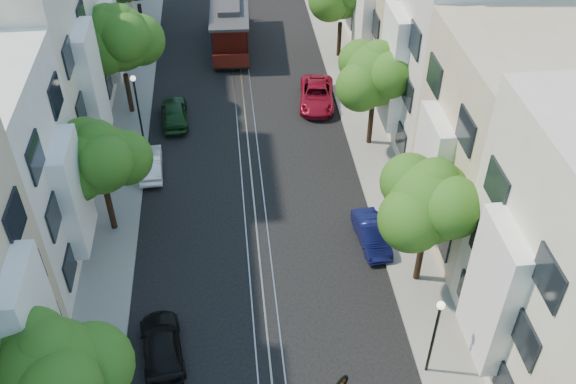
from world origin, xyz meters
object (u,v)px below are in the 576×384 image
object	(u,v)px
tree_w_b	(100,160)
lamp_west	(136,98)
parked_car_e_far	(317,95)
parked_car_w_mid	(150,164)
tree_e_b	(431,203)
parked_car_e_mid	(372,234)
parked_car_w_far	(174,113)
lamp_east	(436,327)
tree_e_c	(376,76)
parked_car_w_near	(162,345)
tree_w_a	(54,376)
tree_w_c	(120,40)
cable_car	(230,20)

from	to	relation	value
tree_w_b	lamp_west	distance (m)	8.22
tree_w_b	lamp_west	size ratio (longest dim) A/B	1.51
tree_w_b	parked_car_e_far	bearing A→B (deg)	42.35
tree_w_b	parked_car_w_mid	bearing A→B (deg)	71.56
tree_e_b	parked_car_e_mid	distance (m)	5.22
tree_e_b	parked_car_w_far	bearing A→B (deg)	128.58
lamp_east	tree_e_c	bearing A→B (deg)	86.56
tree_w_b	parked_car_e_far	size ratio (longest dim) A/B	1.34
tree_w_b	parked_car_e_mid	xyz separation A→B (m)	(12.74, -2.32, -3.83)
parked_car_w_near	lamp_west	bearing A→B (deg)	-91.11
tree_e_c	parked_car_w_far	xyz separation A→B (m)	(-11.66, 3.62, -3.92)
tree_w_a	tree_w_b	bearing A→B (deg)	90.00
parked_car_w_mid	parked_car_w_far	world-z (taller)	parked_car_w_far
tree_w_a	parked_car_w_near	distance (m)	6.38
tree_w_b	parked_car_w_mid	size ratio (longest dim) A/B	1.77
tree_w_a	parked_car_w_far	distance (m)	22.16
tree_w_c	parked_car_e_far	bearing A→B (deg)	-0.97
lamp_east	lamp_west	world-z (taller)	same
lamp_east	cable_car	bearing A→B (deg)	102.91
tree_e_c	tree_w_a	bearing A→B (deg)	-128.66
tree_e_b	lamp_east	bearing A→B (deg)	-100.93
tree_w_a	parked_car_w_far	bearing A→B (deg)	82.78
parked_car_w_mid	parked_car_w_far	xyz separation A→B (m)	(1.20, 5.00, 0.09)
tree_e_c	lamp_east	distance (m)	16.10
tree_w_b	parked_car_w_mid	distance (m)	6.18
tree_e_c	cable_car	size ratio (longest dim) A/B	0.74
parked_car_e_mid	parked_car_e_far	world-z (taller)	parked_car_e_far
lamp_west	parked_car_e_mid	bearing A→B (deg)	-41.00
tree_w_c	lamp_west	distance (m)	3.81
tree_w_a	tree_w_c	distance (m)	23.00
tree_w_a	parked_car_e_mid	bearing A→B (deg)	37.23
cable_car	parked_car_w_far	bearing A→B (deg)	-108.91
tree_w_b	tree_w_a	bearing A→B (deg)	-90.00
tree_e_c	tree_w_c	world-z (taller)	tree_w_c
tree_w_a	lamp_east	xyz separation A→B (m)	(13.44, 2.02, -1.89)
lamp_west	parked_car_e_mid	size ratio (longest dim) A/B	1.20
tree_w_a	parked_car_e_mid	xyz separation A→B (m)	(12.74, 9.68, -4.16)
parked_car_w_far	tree_w_a	bearing A→B (deg)	79.29
tree_e_b	lamp_west	xyz separation A→B (m)	(-13.56, 13.02, -1.89)
parked_car_e_far	parked_car_w_mid	bearing A→B (deg)	-141.25
tree_w_c	tree_w_b	bearing A→B (deg)	-90.00
tree_e_c	cable_car	bearing A→B (deg)	119.54
tree_w_b	tree_w_c	distance (m)	11.02
tree_w_b	parked_car_w_near	world-z (taller)	tree_w_b
parked_car_e_mid	tree_e_b	bearing A→B (deg)	-63.19
cable_car	parked_car_w_near	size ratio (longest dim) A/B	2.18
parked_car_w_far	parked_car_w_mid	bearing A→B (deg)	73.02
tree_w_b	tree_e_c	bearing A→B (deg)	22.62
tree_w_a	tree_w_c	xyz separation A→B (m)	(0.00, 23.00, 0.34)
tree_w_c	parked_car_w_near	bearing A→B (deg)	-81.79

